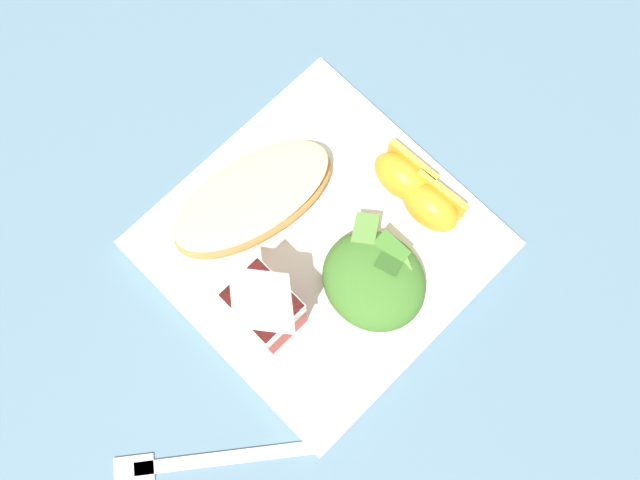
% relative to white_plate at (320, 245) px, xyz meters
% --- Properties ---
extents(ground, '(3.00, 3.00, 0.00)m').
position_rel_white_plate_xyz_m(ground, '(0.00, 0.00, -0.01)').
color(ground, slate).
extents(white_plate, '(0.28, 0.28, 0.02)m').
position_rel_white_plate_xyz_m(white_plate, '(0.00, 0.00, 0.00)').
color(white_plate, white).
rests_on(white_plate, ground).
extents(cheesy_pizza_bread, '(0.11, 0.18, 0.04)m').
position_rel_white_plate_xyz_m(cheesy_pizza_bread, '(0.07, 0.02, 0.03)').
color(cheesy_pizza_bread, '#B77F42').
rests_on(cheesy_pizza_bread, white_plate).
extents(green_salad_pile, '(0.11, 0.09, 0.04)m').
position_rel_white_plate_xyz_m(green_salad_pile, '(-0.06, -0.01, 0.03)').
color(green_salad_pile, '#3D7028').
rests_on(green_salad_pile, white_plate).
extents(milk_carton, '(0.06, 0.04, 0.11)m').
position_rel_white_plate_xyz_m(milk_carton, '(-0.02, 0.08, 0.07)').
color(milk_carton, '#B7332D').
rests_on(milk_carton, white_plate).
extents(orange_wedge_front, '(0.06, 0.04, 0.04)m').
position_rel_white_plate_xyz_m(orange_wedge_front, '(-0.05, -0.10, 0.03)').
color(orange_wedge_front, orange).
rests_on(orange_wedge_front, white_plate).
extents(orange_wedge_middle, '(0.06, 0.04, 0.04)m').
position_rel_white_plate_xyz_m(orange_wedge_middle, '(-0.01, -0.10, 0.03)').
color(orange_wedge_middle, orange).
rests_on(orange_wedge_middle, white_plate).
extents(metal_fork, '(0.13, 0.16, 0.01)m').
position_rel_white_plate_xyz_m(metal_fork, '(-0.07, 0.22, -0.01)').
color(metal_fork, silver).
rests_on(metal_fork, ground).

